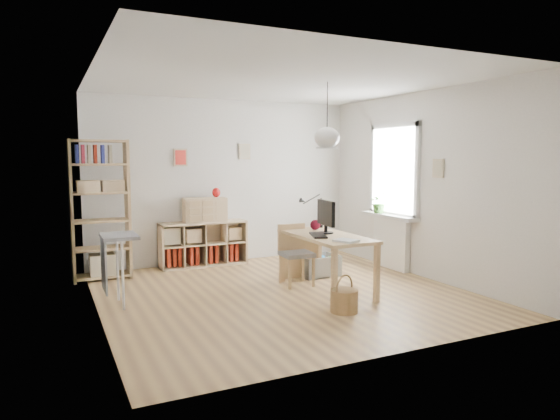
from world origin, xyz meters
name	(u,v)px	position (x,y,z in m)	size (l,w,h in m)	color
ground	(283,293)	(0.00, 0.00, 0.00)	(4.50, 4.50, 0.00)	tan
room_shell	(327,138)	(0.55, -0.15, 2.00)	(4.50, 4.50, 4.50)	white
window_unit	(395,170)	(2.23, 0.60, 1.55)	(0.07, 1.16, 1.46)	white
radiator	(391,243)	(2.19, 0.60, 0.40)	(0.10, 0.80, 0.80)	white
windowsill	(389,216)	(2.14, 0.60, 0.83)	(0.22, 1.20, 0.06)	white
desk	(326,242)	(0.55, -0.15, 0.66)	(0.70, 1.50, 0.75)	tan
cube_shelf	(201,247)	(-0.47, 2.08, 0.30)	(1.40, 0.38, 0.72)	beige
tall_bookshelf	(100,204)	(-2.04, 1.80, 1.09)	(0.80, 0.38, 2.00)	tan
side_table	(113,250)	(-2.04, 0.35, 0.67)	(0.40, 0.55, 0.85)	gray
chair	(295,251)	(0.35, 0.35, 0.47)	(0.43, 0.43, 0.83)	gray
wicker_basket	(344,300)	(0.28, -1.02, 0.14)	(0.31, 0.31, 0.44)	olive
storage_chest	(316,261)	(0.89, 0.71, 0.21)	(0.64, 0.71, 0.63)	beige
monitor	(326,215)	(0.60, -0.06, 1.00)	(0.20, 0.50, 0.44)	black
keyboard	(318,235)	(0.40, -0.21, 0.76)	(0.17, 0.45, 0.02)	black
task_lamp	(310,207)	(0.61, 0.40, 1.06)	(0.42, 0.16, 0.45)	black
yarn_ball	(315,225)	(0.63, 0.28, 0.82)	(0.14, 0.14, 0.14)	#530B1D
paper_tray	(346,241)	(0.48, -0.73, 0.76)	(0.21, 0.26, 0.03)	white
drawer_chest	(205,210)	(-0.42, 2.04, 0.91)	(0.67, 0.31, 0.39)	beige
red_vase	(216,193)	(-0.22, 2.04, 1.18)	(0.13, 0.13, 0.16)	#A80E0E
potted_plant	(379,202)	(2.12, 0.84, 1.03)	(0.31, 0.27, 0.34)	#376F29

